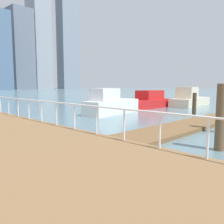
# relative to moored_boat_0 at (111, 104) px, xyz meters

# --- Properties ---
(ground_plane) EXTENTS (300.00, 300.00, 0.00)m
(ground_plane) POSITION_rel_moored_boat_0_xyz_m (-3.79, 3.69, -0.75)
(ground_plane) COLOR slate
(floating_dock) EXTENTS (11.66, 2.00, 0.18)m
(floating_dock) POSITION_rel_moored_boat_0_xyz_m (-1.46, -6.99, -0.66)
(floating_dock) COLOR brown
(floating_dock) RESTS_ON ground_plane
(boardwalk_railing) EXTENTS (0.06, 28.10, 1.08)m
(boardwalk_railing) POSITION_rel_moored_boat_0_xyz_m (-6.94, -7.65, 0.46)
(boardwalk_railing) COLOR white
(boardwalk_railing) RESTS_ON boardwalk
(dock_piling_0) EXTENTS (0.33, 0.33, 2.29)m
(dock_piling_0) POSITION_rel_moored_boat_0_xyz_m (-4.48, -9.86, 0.39)
(dock_piling_0) COLOR brown
(dock_piling_0) RESTS_ON ground_plane
(dock_piling_5) EXTENTS (0.29, 0.29, 1.67)m
(dock_piling_5) POSITION_rel_moored_boat_0_xyz_m (3.81, -4.97, 0.08)
(dock_piling_5) COLOR #473826
(dock_piling_5) RESTS_ON ground_plane
(moored_boat_0) EXTENTS (5.54, 2.43, 2.00)m
(moored_boat_0) POSITION_rel_moored_boat_0_xyz_m (0.00, 0.00, 0.00)
(moored_boat_0) COLOR white
(moored_boat_0) RESTS_ON ground_plane
(moored_boat_2) EXTENTS (6.77, 2.78, 2.04)m
(moored_boat_2) POSITION_rel_moored_boat_0_xyz_m (11.10, -0.96, -0.07)
(moored_boat_2) COLOR beige
(moored_boat_2) RESTS_ON ground_plane
(moored_boat_4) EXTENTS (6.41, 2.14, 1.73)m
(moored_boat_4) POSITION_rel_moored_boat_0_xyz_m (6.20, 0.96, -0.10)
(moored_boat_4) COLOR red
(moored_boat_4) RESTS_ON ground_plane
(skyline_tower_4) EXTENTS (7.47, 11.45, 35.06)m
(skyline_tower_4) POSITION_rel_moored_boat_0_xyz_m (27.60, 99.86, 16.78)
(skyline_tower_4) COLOR slate
(skyline_tower_4) RESTS_ON ground_plane
(skyline_tower_5) EXTENTS (11.95, 13.96, 42.42)m
(skyline_tower_5) POSITION_rel_moored_boat_0_xyz_m (42.90, 113.66, 20.45)
(skyline_tower_5) COLOR slate
(skyline_tower_5) RESTS_ON ground_plane
(skyline_tower_6) EXTENTS (11.71, 11.22, 74.92)m
(skyline_tower_6) POSITION_rel_moored_boat_0_xyz_m (55.97, 116.10, 36.70)
(skyline_tower_6) COLOR #8C939E
(skyline_tower_6) RESTS_ON ground_plane
(skyline_tower_7) EXTENTS (12.36, 9.18, 60.73)m
(skyline_tower_7) POSITION_rel_moored_boat_0_xyz_m (75.61, 115.47, 29.61)
(skyline_tower_7) COLOR gray
(skyline_tower_7) RESTS_ON ground_plane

